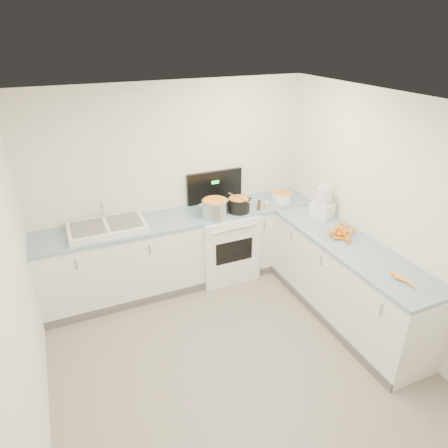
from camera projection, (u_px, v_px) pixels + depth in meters
name	position (u px, v px, depth m)	size (l,w,h in m)	color
floor	(241.00, 370.00, 3.93)	(3.50, 4.00, 0.00)	gray
ceiling	(248.00, 111.00, 2.81)	(3.50, 4.00, 0.00)	white
wall_back	(173.00, 185.00, 5.01)	(3.50, 2.50, 0.00)	white
wall_left	(16.00, 317.00, 2.74)	(4.00, 2.50, 0.00)	white
wall_right	(400.00, 225.00, 4.00)	(4.00, 2.50, 0.00)	white
counter_back	(184.00, 250.00, 5.11)	(3.50, 0.62, 0.94)	white
counter_right	(346.00, 281.00, 4.48)	(0.62, 2.20, 0.94)	white
stove	(223.00, 241.00, 5.29)	(0.76, 0.65, 1.36)	white
sink	(107.00, 227.00, 4.56)	(0.86, 0.52, 0.31)	white
steel_pot	(215.00, 209.00, 4.86)	(0.32, 0.32, 0.24)	silver
black_pot	(239.00, 206.00, 5.00)	(0.28, 0.28, 0.20)	black
wooden_spoon	(239.00, 198.00, 4.95)	(0.02, 0.02, 0.39)	#AD7A47
mixing_bowl	(281.00, 197.00, 5.29)	(0.27, 0.27, 0.12)	white
extract_bottle	(259.00, 206.00, 5.05)	(0.05, 0.05, 0.11)	#593319
spice_jar	(267.00, 206.00, 5.10)	(0.05, 0.05, 0.08)	#E5B266
food_processor	(323.00, 203.00, 4.82)	(0.27, 0.30, 0.41)	white
carrot_pile	(342.00, 232.00, 4.46)	(0.40, 0.39, 0.08)	orange
peeled_carrots	(405.00, 281.00, 3.63)	(0.10, 0.32, 0.04)	orange
peelings	(87.00, 228.00, 4.45)	(0.21, 0.17, 0.01)	tan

